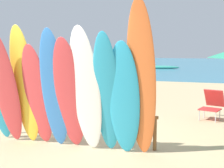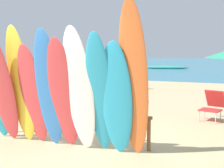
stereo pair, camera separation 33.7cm
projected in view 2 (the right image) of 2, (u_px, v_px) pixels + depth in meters
ground at (177, 78)px, 19.31m from camera, size 60.00×60.00×0.00m
ocean_water at (201, 64)px, 36.00m from camera, size 60.00×40.00×0.02m
surfboard_rack at (69, 116)px, 6.24m from camera, size 3.43×0.07×0.65m
surfboard_red_1 at (2, 88)px, 6.06m from camera, size 0.54×0.71×2.21m
surfboard_yellow_2 at (21, 85)px, 6.06m from camera, size 0.56×0.55×2.33m
surfboard_red_3 at (33, 95)px, 5.97m from camera, size 0.59×0.61×1.98m
surfboard_blue_4 at (49, 89)px, 5.76m from camera, size 0.55×0.62×2.25m
surfboard_red_5 at (63, 94)px, 5.68m from camera, size 0.56×0.68×2.10m
surfboard_white_6 at (79, 90)px, 5.50m from camera, size 0.60×0.66×2.28m
surfboard_teal_7 at (100, 94)px, 5.40m from camera, size 0.53×0.74×2.18m
surfboard_teal_8 at (117, 99)px, 5.32m from camera, size 0.57×0.54×2.03m
surfboard_orange_9 at (134, 81)px, 5.16m from camera, size 0.50×0.66×2.70m
beachgoer_strolling at (124, 71)px, 13.75m from camera, size 0.43×0.44×1.53m
beachgoer_photographing at (107, 77)px, 10.23m from camera, size 0.42×0.56×1.62m
beachgoer_near_rack at (20, 80)px, 8.83m from camera, size 0.44×0.55×1.71m
beachgoer_midbeach at (96, 81)px, 9.37m from camera, size 0.41×0.59×1.58m
beach_chair_red at (213, 104)px, 8.12m from camera, size 0.69×0.86×0.79m
distant_boat at (167, 67)px, 27.89m from camera, size 3.95×1.61×0.31m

